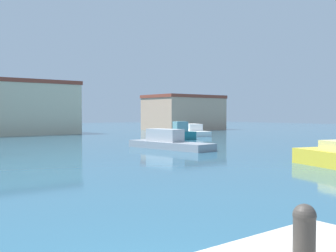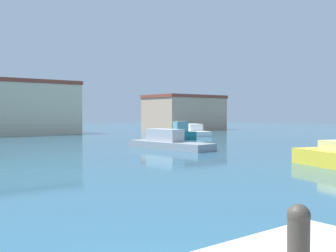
% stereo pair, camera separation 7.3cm
% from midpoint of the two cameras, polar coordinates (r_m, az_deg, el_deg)
% --- Properties ---
extents(water, '(160.00, 160.00, 0.00)m').
position_cam_midpoint_polar(water, '(30.58, -1.75, -3.33)').
color(water, '#285670').
rests_on(water, ground).
extents(mooring_bollard, '(0.26, 0.26, 0.63)m').
position_cam_midpoint_polar(mooring_bollard, '(4.87, 18.15, -13.61)').
color(mooring_bollard, '#38332D').
rests_on(mooring_bollard, pier_quay).
extents(motorboat_white_outer_mooring, '(4.70, 7.87, 1.41)m').
position_cam_midpoint_polar(motorboat_white_outer_mooring, '(51.30, 3.45, -0.71)').
color(motorboat_white_outer_mooring, white).
rests_on(motorboat_white_outer_mooring, water).
extents(motorboat_teal_behind_lamppost, '(4.26, 1.67, 1.90)m').
position_cam_midpoint_polar(motorboat_teal_behind_lamppost, '(41.92, 1.39, -1.07)').
color(motorboat_teal_behind_lamppost, '#1E707A').
rests_on(motorboat_teal_behind_lamppost, water).
extents(motorboat_grey_far_left, '(2.78, 7.78, 1.51)m').
position_cam_midpoint_polar(motorboat_grey_far_left, '(31.59, 0.13, -2.25)').
color(motorboat_grey_far_left, gray).
rests_on(motorboat_grey_far_left, water).
extents(harbor_office, '(13.74, 6.93, 6.95)m').
position_cam_midpoint_polar(harbor_office, '(55.66, -19.61, 2.46)').
color(harbor_office, beige).
rests_on(harbor_office, ground).
extents(waterfront_apartments, '(11.97, 8.29, 5.69)m').
position_cam_midpoint_polar(waterfront_apartments, '(67.81, 2.32, 1.88)').
color(waterfront_apartments, tan).
rests_on(waterfront_apartments, ground).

